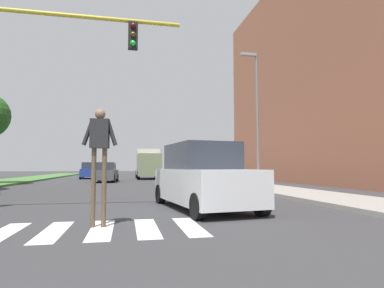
{
  "coord_description": "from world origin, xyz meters",
  "views": [
    {
      "loc": [
        0.91,
        2.15,
        1.26
      ],
      "look_at": [
        4.92,
        21.61,
        2.67
      ],
      "focal_mm": 29.97,
      "sensor_mm": 36.0,
      "label": 1
    }
  ],
  "objects_px": {
    "suv_crossing": "(203,178)",
    "sedan_midblock": "(106,173)",
    "truck_box_delivery": "(148,163)",
    "sedan_far_horizon": "(143,170)",
    "pedestrian_performer": "(100,148)",
    "sedan_distant": "(90,171)",
    "street_lamp_right": "(255,107)"
  },
  "relations": [
    {
      "from": "sedan_distant",
      "to": "truck_box_delivery",
      "type": "xyz_separation_m",
      "value": [
        6.03,
        -1.84,
        0.83
      ]
    },
    {
      "from": "suv_crossing",
      "to": "sedan_far_horizon",
      "type": "distance_m",
      "value": 39.49
    },
    {
      "from": "sedan_far_horizon",
      "to": "street_lamp_right",
      "type": "bearing_deg",
      "value": -82.09
    },
    {
      "from": "street_lamp_right",
      "to": "sedan_distant",
      "type": "xyz_separation_m",
      "value": [
        -10.8,
        19.22,
        -3.79
      ]
    },
    {
      "from": "pedestrian_performer",
      "to": "sedan_far_horizon",
      "type": "height_order",
      "value": "pedestrian_performer"
    },
    {
      "from": "sedan_midblock",
      "to": "truck_box_delivery",
      "type": "xyz_separation_m",
      "value": [
        3.89,
        6.31,
        0.88
      ]
    },
    {
      "from": "sedan_far_horizon",
      "to": "suv_crossing",
      "type": "bearing_deg",
      "value": -90.34
    },
    {
      "from": "pedestrian_performer",
      "to": "truck_box_delivery",
      "type": "relative_size",
      "value": 0.4
    },
    {
      "from": "sedan_midblock",
      "to": "sedan_far_horizon",
      "type": "xyz_separation_m",
      "value": [
        4.16,
        21.35,
        0.03
      ]
    },
    {
      "from": "pedestrian_performer",
      "to": "truck_box_delivery",
      "type": "distance_m",
      "value": 27.06
    },
    {
      "from": "street_lamp_right",
      "to": "pedestrian_performer",
      "type": "bearing_deg",
      "value": -128.48
    },
    {
      "from": "sedan_midblock",
      "to": "pedestrian_performer",
      "type": "bearing_deg",
      "value": -86.98
    },
    {
      "from": "pedestrian_performer",
      "to": "sedan_distant",
      "type": "xyz_separation_m",
      "value": [
        -3.23,
        28.75,
        -0.86
      ]
    },
    {
      "from": "truck_box_delivery",
      "to": "sedan_far_horizon",
      "type": "bearing_deg",
      "value": 88.99
    },
    {
      "from": "suv_crossing",
      "to": "truck_box_delivery",
      "type": "height_order",
      "value": "truck_box_delivery"
    },
    {
      "from": "street_lamp_right",
      "to": "truck_box_delivery",
      "type": "relative_size",
      "value": 1.21
    },
    {
      "from": "sedan_midblock",
      "to": "sedan_distant",
      "type": "relative_size",
      "value": 0.98
    },
    {
      "from": "sedan_distant",
      "to": "truck_box_delivery",
      "type": "bearing_deg",
      "value": -16.94
    },
    {
      "from": "suv_crossing",
      "to": "sedan_midblock",
      "type": "distance_m",
      "value": 18.56
    },
    {
      "from": "sedan_midblock",
      "to": "suv_crossing",
      "type": "bearing_deg",
      "value": -77.79
    },
    {
      "from": "street_lamp_right",
      "to": "pedestrian_performer",
      "type": "relative_size",
      "value": 3.01
    },
    {
      "from": "pedestrian_performer",
      "to": "truck_box_delivery",
      "type": "height_order",
      "value": "truck_box_delivery"
    },
    {
      "from": "truck_box_delivery",
      "to": "street_lamp_right",
      "type": "bearing_deg",
      "value": -74.65
    },
    {
      "from": "sedan_distant",
      "to": "sedan_far_horizon",
      "type": "relative_size",
      "value": 1.11
    },
    {
      "from": "suv_crossing",
      "to": "sedan_distant",
      "type": "relative_size",
      "value": 1.06
    },
    {
      "from": "pedestrian_performer",
      "to": "suv_crossing",
      "type": "height_order",
      "value": "pedestrian_performer"
    },
    {
      "from": "suv_crossing",
      "to": "sedan_midblock",
      "type": "relative_size",
      "value": 1.08
    },
    {
      "from": "pedestrian_performer",
      "to": "sedan_midblock",
      "type": "height_order",
      "value": "pedestrian_performer"
    },
    {
      "from": "street_lamp_right",
      "to": "truck_box_delivery",
      "type": "distance_m",
      "value": 18.27
    },
    {
      "from": "pedestrian_performer",
      "to": "sedan_far_horizon",
      "type": "bearing_deg",
      "value": 85.81
    },
    {
      "from": "sedan_midblock",
      "to": "truck_box_delivery",
      "type": "relative_size",
      "value": 0.72
    },
    {
      "from": "street_lamp_right",
      "to": "truck_box_delivery",
      "type": "bearing_deg",
      "value": 105.35
    }
  ]
}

